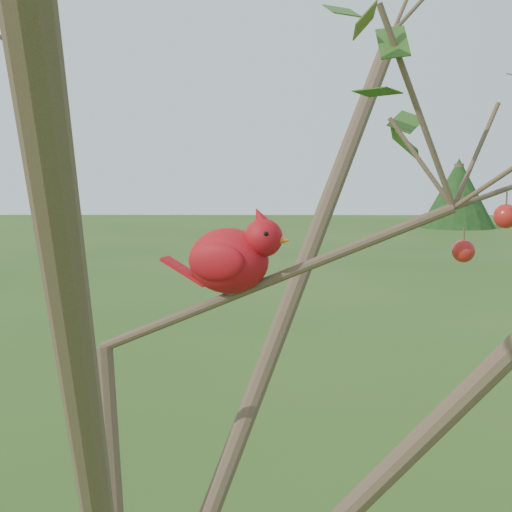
% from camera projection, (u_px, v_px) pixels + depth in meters
% --- Properties ---
extents(crabapple_tree, '(2.35, 2.05, 2.95)m').
position_uv_depth(crabapple_tree, '(130.00, 260.00, 1.12)').
color(crabapple_tree, '#433124').
rests_on(crabapple_tree, ground).
extents(cardinal, '(0.23, 0.15, 0.16)m').
position_uv_depth(cardinal, '(233.00, 257.00, 1.22)').
color(cardinal, '#B10F14').
rests_on(cardinal, ground).
extents(distant_trees, '(43.07, 14.00, 3.00)m').
position_uv_depth(distant_trees, '(165.00, 202.00, 24.71)').
color(distant_trees, '#433124').
rests_on(distant_trees, ground).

